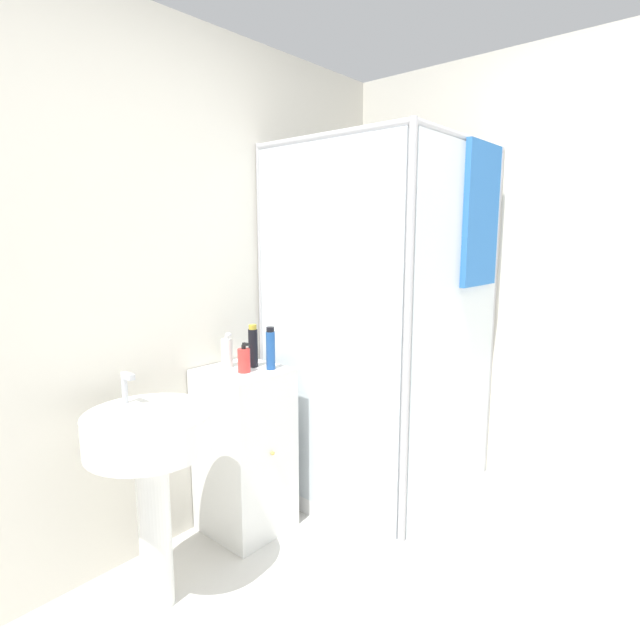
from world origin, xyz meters
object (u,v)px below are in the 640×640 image
(lotion_bottle_white, at_px, (227,352))
(sink, at_px, (150,454))
(soap_dispenser, at_px, (244,360))
(shampoo_bottle_blue, at_px, (271,349))
(shampoo_bottle_tall_black, at_px, (253,346))

(lotion_bottle_white, bearing_deg, sink, -157.45)
(soap_dispenser, height_order, shampoo_bottle_blue, shampoo_bottle_blue)
(shampoo_bottle_tall_black, height_order, shampoo_bottle_blue, shampoo_bottle_tall_black)
(soap_dispenser, xyz_separation_m, lotion_bottle_white, (0.01, 0.14, 0.01))
(sink, height_order, shampoo_bottle_tall_black, shampoo_bottle_tall_black)
(shampoo_bottle_blue, distance_m, lotion_bottle_white, 0.23)
(shampoo_bottle_tall_black, relative_size, shampoo_bottle_blue, 1.02)
(soap_dispenser, bearing_deg, sink, -170.00)
(shampoo_bottle_blue, bearing_deg, sink, -176.45)
(soap_dispenser, xyz_separation_m, shampoo_bottle_tall_black, (0.10, 0.04, 0.05))
(sink, distance_m, soap_dispenser, 0.64)
(soap_dispenser, bearing_deg, shampoo_bottle_tall_black, 23.47)
(shampoo_bottle_blue, height_order, lotion_bottle_white, shampoo_bottle_blue)
(sink, bearing_deg, soap_dispenser, 10.00)
(soap_dispenser, relative_size, shampoo_bottle_tall_black, 0.68)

